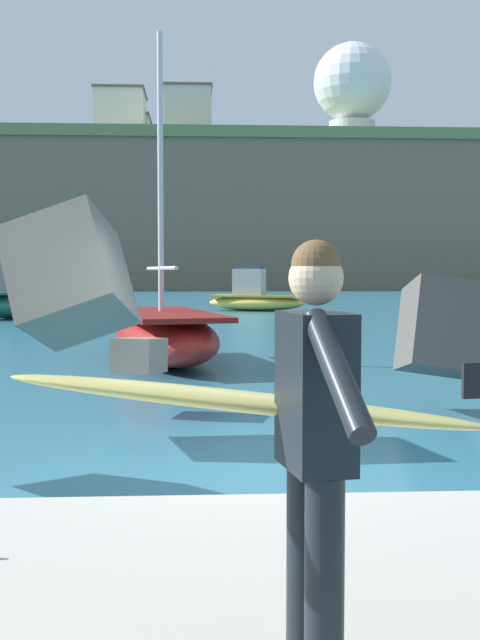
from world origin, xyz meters
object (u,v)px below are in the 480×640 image
(surfer_with_board, at_px, (298,428))
(boat_near_left, at_px, (165,335))
(station_building_central, at_px, (188,112))
(station_building_east, at_px, (121,119))
(boat_near_centre, at_px, (17,300))
(radar_dome, at_px, (352,86))
(boat_near_right, at_px, (255,298))
(station_building_west, at_px, (130,135))

(surfer_with_board, height_order, boat_near_left, boat_near_left)
(boat_near_left, height_order, station_building_central, station_building_central)
(station_building_central, distance_m, station_building_east, 10.52)
(surfer_with_board, distance_m, boat_near_centre, 30.62)
(boat_near_centre, bearing_deg, station_building_central, 83.71)
(surfer_with_board, bearing_deg, radar_dome, 78.73)
(boat_near_centre, xyz_separation_m, boat_near_right, (10.14, 5.67, -0.10))
(boat_near_centre, height_order, radar_dome, radar_dome)
(boat_near_right, bearing_deg, boat_near_centre, -150.77)
(radar_dome, height_order, station_building_east, radar_dome)
(surfer_with_board, bearing_deg, station_building_central, 90.84)
(boat_near_centre, height_order, station_building_central, station_building_central)
(station_building_east, bearing_deg, surfer_with_board, -84.29)
(surfer_with_board, relative_size, station_building_central, 0.37)
(station_building_west, bearing_deg, station_building_east, -96.64)
(station_building_west, bearing_deg, radar_dome, -24.04)
(radar_dome, distance_m, station_building_central, 19.13)
(boat_near_centre, bearing_deg, boat_near_right, 29.23)
(surfer_with_board, xyz_separation_m, boat_near_left, (-1.05, 13.16, -0.68))
(boat_near_left, distance_m, station_building_central, 77.12)
(boat_near_left, distance_m, station_building_east, 84.08)
(boat_near_left, xyz_separation_m, boat_near_right, (3.49, 22.14, 0.05))
(station_building_west, bearing_deg, boat_near_left, -84.88)
(surfer_with_board, distance_m, boat_near_left, 13.22)
(station_building_central, bearing_deg, station_building_east, 140.86)
(radar_dome, distance_m, station_building_east, 27.89)
(radar_dome, bearing_deg, boat_near_right, -105.98)
(station_building_east, bearing_deg, boat_near_left, -84.10)
(radar_dome, bearing_deg, boat_near_left, -103.95)
(station_building_west, bearing_deg, boat_near_right, -80.11)
(surfer_with_board, distance_m, station_building_central, 89.78)
(boat_near_left, relative_size, station_building_east, 0.90)
(boat_near_left, bearing_deg, surfer_with_board, -85.46)
(boat_near_left, distance_m, boat_near_right, 22.42)
(boat_near_left, height_order, station_building_east, station_building_east)
(station_building_east, bearing_deg, boat_near_centre, -88.46)
(surfer_with_board, xyz_separation_m, radar_dome, (17.56, 88.08, 21.92))
(surfer_with_board, relative_size, radar_dome, 0.19)
(surfer_with_board, bearing_deg, boat_near_left, 94.54)
(boat_near_left, distance_m, radar_dome, 80.44)
(radar_dome, xyz_separation_m, station_building_west, (-26.37, 11.77, -3.87))
(surfer_with_board, xyz_separation_m, station_building_west, (-8.81, 99.85, 18.06))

